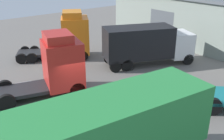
# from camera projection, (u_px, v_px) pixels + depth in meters

# --- Properties ---
(ground_plane) EXTENTS (60.00, 60.00, 0.00)m
(ground_plane) POSITION_uv_depth(u_px,v_px,m) (86.00, 104.00, 16.82)
(ground_plane) COLOR slate
(tractor_unit_red) EXTENTS (4.19, 6.91, 4.25)m
(tractor_unit_red) POSITION_uv_depth(u_px,v_px,m) (55.00, 66.00, 17.48)
(tractor_unit_red) COLOR red
(tractor_unit_red) RESTS_ON ground_plane
(tractor_unit_orange) EXTENTS (5.47, 6.92, 4.35)m
(tractor_unit_orange) POSITION_uv_depth(u_px,v_px,m) (70.00, 36.00, 24.28)
(tractor_unit_orange) COLOR orange
(tractor_unit_orange) RESTS_ON ground_plane
(box_truck_white) EXTENTS (5.35, 8.04, 3.40)m
(box_truck_white) POSITION_uv_depth(u_px,v_px,m) (147.00, 43.00, 22.60)
(box_truck_white) COLOR silver
(box_truck_white) RESTS_ON ground_plane
(traffic_cone) EXTENTS (0.40, 0.40, 0.55)m
(traffic_cone) POSITION_uv_depth(u_px,v_px,m) (146.00, 92.00, 17.77)
(traffic_cone) COLOR black
(traffic_cone) RESTS_ON ground_plane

